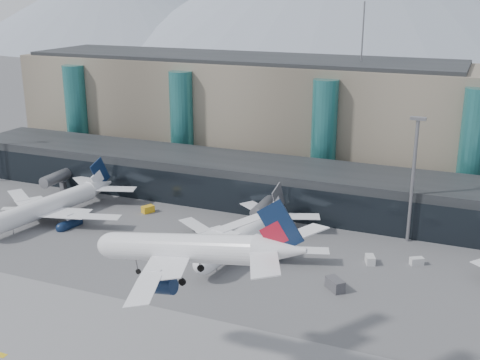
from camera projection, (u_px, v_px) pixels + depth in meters
name	position (u px, v px, depth m)	size (l,w,h in m)	color
ground	(160.00, 327.00, 90.91)	(900.00, 900.00, 0.00)	#515154
concourse	(283.00, 186.00, 140.22)	(170.00, 27.00, 10.00)	black
terminal_main	(238.00, 110.00, 174.62)	(130.00, 30.00, 31.00)	gray
teal_towers	(250.00, 129.00, 157.31)	(116.40, 19.40, 46.00)	#276F6F
lightmast_mid	(413.00, 173.00, 117.81)	(3.00, 1.20, 25.60)	slate
hero_jet	(201.00, 243.00, 72.49)	(30.93, 31.29, 10.12)	white
jet_parked_left	(59.00, 197.00, 134.38)	(36.65, 37.08, 11.98)	white
jet_parked_mid	(250.00, 228.00, 117.53)	(35.09, 35.12, 11.40)	white
veh_a	(10.00, 212.00, 135.27)	(3.33, 1.87, 1.87)	silver
veh_b	(148.00, 209.00, 137.58)	(2.70, 1.66, 1.56)	gold
veh_c	(335.00, 284.00, 101.94)	(3.64, 1.92, 2.02)	#46464B
veh_d	(417.00, 261.00, 111.36)	(2.45, 1.31, 1.40)	silver
veh_g	(370.00, 260.00, 111.81)	(2.65, 1.54, 1.54)	silver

